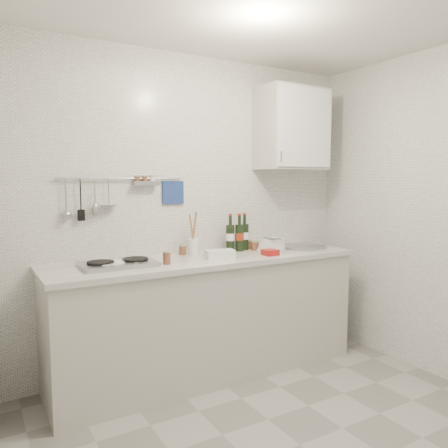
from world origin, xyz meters
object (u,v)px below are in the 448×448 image
object	(u,v)px
plate_stack_hob	(107,265)
wine_bottles	(238,232)
plate_stack_sink	(272,246)
wall_cabinet	(292,129)
utensil_crock	(193,244)

from	to	relation	value
plate_stack_hob	wine_bottles	distance (m)	1.16
plate_stack_hob	plate_stack_sink	distance (m)	1.35
wall_cabinet	utensil_crock	world-z (taller)	wall_cabinet
plate_stack_hob	wine_bottles	bearing A→B (deg)	7.21
wall_cabinet	wine_bottles	world-z (taller)	wall_cabinet
wall_cabinet	plate_stack_sink	bearing A→B (deg)	-152.94
plate_stack_sink	wine_bottles	size ratio (longest dim) A/B	0.83
wall_cabinet	utensil_crock	distance (m)	1.34
wall_cabinet	plate_stack_sink	size ratio (longest dim) A/B	2.72
wine_bottles	plate_stack_sink	bearing A→B (deg)	-43.00
plate_stack_hob	plate_stack_sink	bearing A→B (deg)	-2.10
plate_stack_hob	plate_stack_sink	world-z (taller)	plate_stack_sink
utensil_crock	wall_cabinet	bearing A→B (deg)	-2.81
plate_stack_hob	plate_stack_sink	size ratio (longest dim) A/B	0.94
utensil_crock	wine_bottles	bearing A→B (deg)	-2.96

